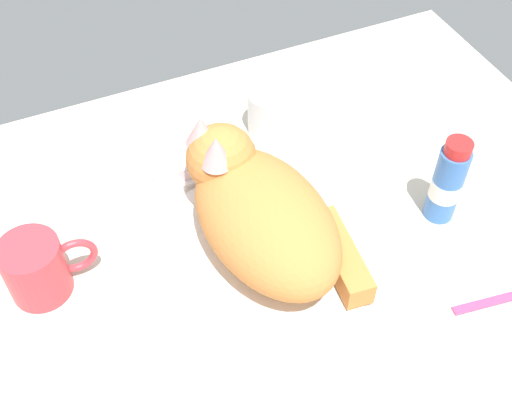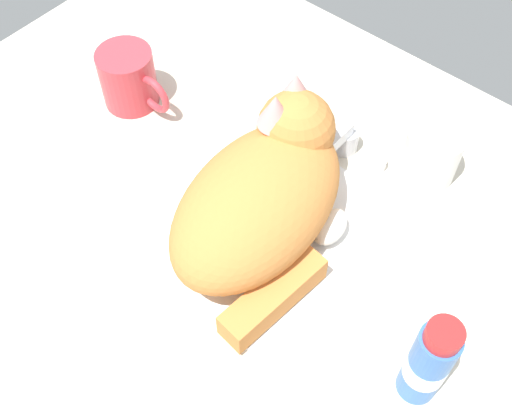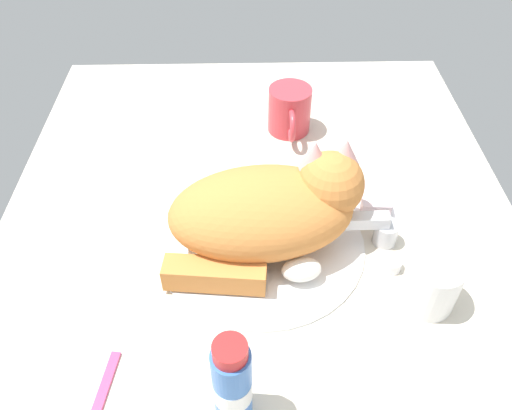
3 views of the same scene
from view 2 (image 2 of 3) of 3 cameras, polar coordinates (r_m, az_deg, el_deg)
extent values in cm
cube|color=beige|center=(82.52, 0.13, -3.18)|extent=(110.00, 82.50, 3.00)
cylinder|color=white|center=(80.92, 0.13, -2.46)|extent=(31.26, 31.26, 0.81)
cylinder|color=silver|center=(89.30, 7.95, 5.80)|extent=(3.60, 3.60, 3.69)
cube|color=silver|center=(84.31, 6.21, 5.16)|extent=(2.00, 9.93, 2.00)
cylinder|color=silver|center=(91.78, 5.22, 7.02)|extent=(2.80, 2.80, 1.80)
cylinder|color=silver|center=(88.50, 10.62, 3.71)|extent=(2.80, 2.80, 1.80)
ellipsoid|color=#D17F3D|center=(75.73, 0.14, 0.13)|extent=(18.62, 28.13, 11.75)
sphere|color=#D17F3D|center=(78.98, 3.58, 6.77)|extent=(10.63, 10.63, 9.74)
ellipsoid|color=white|center=(79.18, 2.75, 5.06)|extent=(5.94, 6.82, 5.36)
cone|color=#DB9E9E|center=(75.27, 1.73, 8.43)|extent=(4.78, 4.78, 4.38)
cone|color=#DB9E9E|center=(77.93, 3.54, 10.33)|extent=(4.78, 4.78, 4.38)
cube|color=#D17F3D|center=(73.85, 1.55, -8.12)|extent=(5.13, 14.46, 3.74)
ellipsoid|color=white|center=(79.42, 6.62, -1.93)|extent=(4.12, 5.92, 3.37)
cylinder|color=#C63842|center=(94.96, -11.31, 11.02)|extent=(7.98, 7.98, 8.74)
torus|color=#C63842|center=(91.89, -9.09, 9.66)|extent=(5.89, 1.00, 5.89)
cylinder|color=white|center=(87.10, 15.30, 4.32)|extent=(7.37, 7.37, 7.69)
cube|color=white|center=(92.47, 4.02, 7.33)|extent=(9.00, 6.40, 1.20)
cube|color=silver|center=(91.22, 4.08, 8.06)|extent=(6.75, 4.83, 2.25)
cylinder|color=#3870C6|center=(68.96, 14.99, -13.52)|extent=(4.29, 4.29, 12.31)
cylinder|color=white|center=(69.51, 14.88, -13.71)|extent=(4.38, 4.38, 3.08)
cylinder|color=red|center=(62.68, 16.37, -11.06)|extent=(3.65, 3.65, 1.80)
camera|label=1|loc=(0.54, -79.79, 21.47)|focal=45.87mm
camera|label=3|loc=(0.41, 71.85, 2.58)|focal=36.28mm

